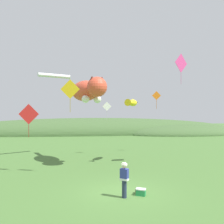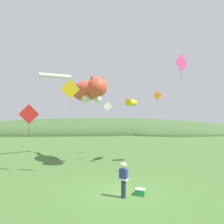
{
  "view_description": "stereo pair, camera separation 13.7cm",
  "coord_description": "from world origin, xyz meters",
  "px_view_note": "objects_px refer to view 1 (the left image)",
  "views": [
    {
      "loc": [
        -2.2,
        -13.12,
        4.49
      ],
      "look_at": [
        0.0,
        4.0,
        4.29
      ],
      "focal_mm": 40.0,
      "sensor_mm": 36.0,
      "label": 1
    },
    {
      "loc": [
        -2.07,
        -13.14,
        4.49
      ],
      "look_at": [
        0.0,
        4.0,
        4.29
      ],
      "focal_mm": 40.0,
      "sensor_mm": 36.0,
      "label": 2
    }
  ],
  "objects_px": {
    "kite_giant_cat": "(87,91)",
    "kite_tube_streamer": "(55,76)",
    "kite_diamond_pink": "(181,63)",
    "kite_fish_windsock": "(132,103)",
    "festival_attendant": "(124,179)",
    "kite_diamond_gold": "(70,89)",
    "kite_spool": "(137,191)",
    "kite_diamond_white": "(107,107)",
    "kite_diamond_orange": "(157,96)",
    "kite_diamond_red": "(29,114)",
    "picnic_cooler": "(141,192)"
  },
  "relations": [
    {
      "from": "kite_diamond_orange",
      "to": "kite_diamond_red",
      "type": "bearing_deg",
      "value": -149.42
    },
    {
      "from": "picnic_cooler",
      "to": "kite_spool",
      "type": "bearing_deg",
      "value": 108.71
    },
    {
      "from": "festival_attendant",
      "to": "kite_diamond_white",
      "type": "bearing_deg",
      "value": 88.06
    },
    {
      "from": "kite_fish_windsock",
      "to": "kite_diamond_gold",
      "type": "height_order",
      "value": "kite_diamond_gold"
    },
    {
      "from": "kite_diamond_white",
      "to": "kite_diamond_orange",
      "type": "bearing_deg",
      "value": 5.72
    },
    {
      "from": "kite_giant_cat",
      "to": "kite_tube_streamer",
      "type": "bearing_deg",
      "value": 129.69
    },
    {
      "from": "kite_diamond_white",
      "to": "festival_attendant",
      "type": "bearing_deg",
      "value": -91.94
    },
    {
      "from": "kite_giant_cat",
      "to": "kite_fish_windsock",
      "type": "relative_size",
      "value": 2.91
    },
    {
      "from": "picnic_cooler",
      "to": "kite_diamond_pink",
      "type": "height_order",
      "value": "kite_diamond_pink"
    },
    {
      "from": "kite_diamond_gold",
      "to": "kite_diamond_red",
      "type": "distance_m",
      "value": 3.56
    },
    {
      "from": "picnic_cooler",
      "to": "kite_diamond_red",
      "type": "bearing_deg",
      "value": 140.7
    },
    {
      "from": "kite_spool",
      "to": "kite_diamond_pink",
      "type": "distance_m",
      "value": 11.1
    },
    {
      "from": "festival_attendant",
      "to": "kite_giant_cat",
      "type": "height_order",
      "value": "kite_giant_cat"
    },
    {
      "from": "kite_diamond_pink",
      "to": "kite_fish_windsock",
      "type": "bearing_deg",
      "value": 154.43
    },
    {
      "from": "kite_tube_streamer",
      "to": "kite_diamond_white",
      "type": "bearing_deg",
      "value": 3.23
    },
    {
      "from": "kite_fish_windsock",
      "to": "kite_diamond_white",
      "type": "height_order",
      "value": "kite_fish_windsock"
    },
    {
      "from": "kite_diamond_gold",
      "to": "kite_diamond_white",
      "type": "relative_size",
      "value": 1.23
    },
    {
      "from": "festival_attendant",
      "to": "kite_tube_streamer",
      "type": "distance_m",
      "value": 14.19
    },
    {
      "from": "picnic_cooler",
      "to": "kite_fish_windsock",
      "type": "bearing_deg",
      "value": 81.4
    },
    {
      "from": "kite_spool",
      "to": "kite_diamond_orange",
      "type": "height_order",
      "value": "kite_diamond_orange"
    },
    {
      "from": "kite_diamond_pink",
      "to": "picnic_cooler",
      "type": "bearing_deg",
      "value": -127.45
    },
    {
      "from": "kite_fish_windsock",
      "to": "kite_diamond_pink",
      "type": "relative_size",
      "value": 0.9
    },
    {
      "from": "picnic_cooler",
      "to": "kite_diamond_orange",
      "type": "height_order",
      "value": "kite_diamond_orange"
    },
    {
      "from": "kite_fish_windsock",
      "to": "kite_tube_streamer",
      "type": "xyz_separation_m",
      "value": [
        -6.7,
        3.42,
        2.6
      ]
    },
    {
      "from": "kite_tube_streamer",
      "to": "kite_diamond_red",
      "type": "xyz_separation_m",
      "value": [
        -1.22,
        -5.93,
        -3.51
      ]
    },
    {
      "from": "kite_fish_windsock",
      "to": "kite_diamond_pink",
      "type": "height_order",
      "value": "kite_diamond_pink"
    },
    {
      "from": "kite_diamond_gold",
      "to": "kite_diamond_orange",
      "type": "xyz_separation_m",
      "value": [
        8.47,
        7.86,
        0.04
      ]
    },
    {
      "from": "kite_diamond_gold",
      "to": "kite_spool",
      "type": "bearing_deg",
      "value": -47.37
    },
    {
      "from": "kite_spool",
      "to": "kite_diamond_white",
      "type": "height_order",
      "value": "kite_diamond_white"
    },
    {
      "from": "kite_tube_streamer",
      "to": "kite_diamond_orange",
      "type": "xyz_separation_m",
      "value": [
        10.17,
        0.8,
        -1.78
      ]
    },
    {
      "from": "kite_giant_cat",
      "to": "kite_diamond_orange",
      "type": "bearing_deg",
      "value": 31.24
    },
    {
      "from": "picnic_cooler",
      "to": "kite_diamond_orange",
      "type": "bearing_deg",
      "value": 69.05
    },
    {
      "from": "kite_tube_streamer",
      "to": "kite_diamond_pink",
      "type": "xyz_separation_m",
      "value": [
        10.3,
        -5.14,
        0.48
      ]
    },
    {
      "from": "kite_diamond_red",
      "to": "kite_diamond_white",
      "type": "height_order",
      "value": "kite_diamond_white"
    },
    {
      "from": "kite_fish_windsock",
      "to": "kite_tube_streamer",
      "type": "relative_size",
      "value": 0.73
    },
    {
      "from": "picnic_cooler",
      "to": "kite_fish_windsock",
      "type": "relative_size",
      "value": 0.27
    },
    {
      "from": "kite_spool",
      "to": "kite_diamond_orange",
      "type": "distance_m",
      "value": 14.0
    },
    {
      "from": "picnic_cooler",
      "to": "kite_diamond_white",
      "type": "distance_m",
      "value": 12.57
    },
    {
      "from": "kite_fish_windsock",
      "to": "kite_diamond_pink",
      "type": "bearing_deg",
      "value": -25.57
    },
    {
      "from": "festival_attendant",
      "to": "picnic_cooler",
      "type": "relative_size",
      "value": 3.04
    },
    {
      "from": "festival_attendant",
      "to": "kite_diamond_gold",
      "type": "distance_m",
      "value": 7.28
    },
    {
      "from": "kite_diamond_pink",
      "to": "festival_attendant",
      "type": "bearing_deg",
      "value": -131.35
    },
    {
      "from": "kite_diamond_pink",
      "to": "kite_diamond_white",
      "type": "height_order",
      "value": "kite_diamond_pink"
    },
    {
      "from": "kite_diamond_gold",
      "to": "kite_diamond_white",
      "type": "xyz_separation_m",
      "value": [
        3.28,
        7.34,
        -1.08
      ]
    },
    {
      "from": "festival_attendant",
      "to": "kite_diamond_red",
      "type": "distance_m",
      "value": 8.74
    },
    {
      "from": "kite_spool",
      "to": "kite_diamond_orange",
      "type": "xyz_separation_m",
      "value": [
        4.81,
        11.83,
        5.75
      ]
    },
    {
      "from": "festival_attendant",
      "to": "kite_diamond_white",
      "type": "xyz_separation_m",
      "value": [
        0.4,
        11.93,
        3.78
      ]
    },
    {
      "from": "festival_attendant",
      "to": "kite_diamond_white",
      "type": "height_order",
      "value": "kite_diamond_white"
    },
    {
      "from": "festival_attendant",
      "to": "kite_diamond_pink",
      "type": "height_order",
      "value": "kite_diamond_pink"
    },
    {
      "from": "kite_diamond_white",
      "to": "kite_diamond_red",
      "type": "bearing_deg",
      "value": -134.95
    }
  ]
}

